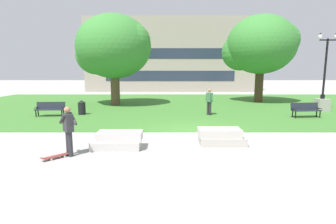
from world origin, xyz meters
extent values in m
plane|color=#A3A09B|center=(0.00, 0.00, 0.00)|extent=(140.00, 140.00, 0.00)
cube|color=#3D752D|center=(0.00, 10.00, 0.01)|extent=(40.00, 20.00, 0.02)
cube|color=#BCB7B2|center=(-3.25, -2.58, 0.16)|extent=(1.80, 0.90, 0.32)
cube|color=beige|center=(-3.11, -2.58, 0.48)|extent=(1.66, 0.83, 0.32)
cube|color=#B2ADA3|center=(0.84, -2.04, 0.16)|extent=(1.80, 0.90, 0.32)
cube|color=#BBB6AB|center=(0.73, -2.04, 0.48)|extent=(1.66, 0.83, 0.32)
cylinder|color=#28282D|center=(-4.61, -3.52, 0.43)|extent=(0.15, 0.15, 0.86)
cylinder|color=#28282D|center=(-4.74, -3.37, 0.43)|extent=(0.15, 0.15, 0.86)
cube|color=#2D2D30|center=(-4.68, -3.45, 1.16)|extent=(0.44, 0.46, 0.60)
cylinder|color=#2D2D30|center=(-4.51, -3.42, 1.30)|extent=(0.40, 0.45, 0.41)
cylinder|color=#2D2D30|center=(-4.85, -3.47, 1.30)|extent=(0.40, 0.45, 0.41)
sphere|color=#9E7051|center=(-4.68, -3.45, 1.60)|extent=(0.22, 0.22, 0.22)
cube|color=maroon|center=(-5.01, -3.73, 0.09)|extent=(0.70, 0.72, 0.02)
cube|color=maroon|center=(-5.32, -4.05, 0.11)|extent=(0.23, 0.22, 0.06)
cube|color=maroon|center=(-4.70, -3.40, 0.11)|extent=(0.23, 0.22, 0.06)
cylinder|color=silver|center=(-5.09, -3.96, 0.03)|extent=(0.06, 0.06, 0.06)
cylinder|color=silver|center=(-5.24, -3.81, 0.03)|extent=(0.06, 0.06, 0.06)
cylinder|color=silver|center=(-4.78, -3.64, 0.03)|extent=(0.06, 0.06, 0.06)
cylinder|color=silver|center=(-4.94, -3.49, 0.03)|extent=(0.06, 0.06, 0.06)
cube|color=#1E232D|center=(-8.81, 4.30, 0.46)|extent=(1.82, 0.52, 0.05)
cube|color=#1E232D|center=(-8.82, 4.55, 0.69)|extent=(1.80, 0.20, 0.46)
cube|color=black|center=(-9.65, 4.26, 0.58)|extent=(0.08, 0.40, 0.04)
cube|color=black|center=(-7.97, 4.33, 0.58)|extent=(0.08, 0.40, 0.04)
cylinder|color=black|center=(-9.60, 4.10, 0.23)|extent=(0.07, 0.07, 0.41)
cylinder|color=black|center=(-8.01, 4.17, 0.23)|extent=(0.07, 0.07, 0.41)
cylinder|color=black|center=(-9.62, 4.42, 0.23)|extent=(0.07, 0.07, 0.41)
cylinder|color=black|center=(-8.02, 4.49, 0.23)|extent=(0.07, 0.07, 0.41)
cube|color=#1E232D|center=(7.27, 3.89, 0.46)|extent=(1.84, 0.63, 0.05)
cube|color=#1E232D|center=(7.24, 4.14, 0.69)|extent=(1.80, 0.32, 0.46)
cube|color=black|center=(6.43, 3.80, 0.58)|extent=(0.10, 0.40, 0.04)
cube|color=black|center=(8.10, 3.98, 0.58)|extent=(0.10, 0.40, 0.04)
cylinder|color=black|center=(6.49, 3.65, 0.23)|extent=(0.07, 0.07, 0.41)
cylinder|color=black|center=(8.08, 3.82, 0.23)|extent=(0.07, 0.07, 0.41)
cylinder|color=black|center=(6.46, 3.96, 0.23)|extent=(0.07, 0.07, 0.41)
cylinder|color=black|center=(8.05, 4.14, 0.23)|extent=(0.07, 0.07, 0.41)
cube|color=gray|center=(9.70, 6.45, 0.47)|extent=(0.80, 0.80, 0.90)
cylinder|color=black|center=(9.70, 6.45, 1.07)|extent=(0.28, 0.28, 0.30)
cylinder|color=black|center=(9.70, 6.45, 3.00)|extent=(0.14, 0.14, 4.16)
cube|color=black|center=(9.70, 6.45, 4.98)|extent=(1.10, 0.08, 0.08)
ellipsoid|color=white|center=(9.15, 6.45, 5.22)|extent=(0.22, 0.22, 0.36)
cone|color=black|center=(9.15, 6.45, 5.42)|extent=(0.20, 0.20, 0.13)
ellipsoid|color=white|center=(10.25, 6.45, 5.22)|extent=(0.22, 0.22, 0.36)
cone|color=black|center=(10.25, 6.45, 5.42)|extent=(0.20, 0.20, 0.13)
cylinder|color=#42301E|center=(7.05, 12.00, 1.77)|extent=(0.75, 0.75, 3.50)
ellipsoid|color=#387F33|center=(7.05, 12.00, 5.21)|extent=(6.13, 6.13, 5.21)
sphere|color=#387F33|center=(5.36, 12.61, 4.59)|extent=(3.37, 3.37, 3.37)
sphere|color=#387F33|center=(8.58, 11.39, 5.51)|extent=(3.07, 3.07, 3.07)
cylinder|color=brown|center=(-5.76, 10.03, 1.60)|extent=(0.75, 0.75, 3.16)
ellipsoid|color=#387F33|center=(-5.76, 10.03, 4.86)|extent=(6.13, 6.13, 5.21)
sphere|color=#387F33|center=(-7.45, 10.65, 4.25)|extent=(3.37, 3.37, 3.37)
sphere|color=#387F33|center=(-4.23, 9.42, 5.17)|extent=(3.07, 3.07, 3.07)
cylinder|color=black|center=(-7.01, 5.04, 0.42)|extent=(0.48, 0.48, 0.80)
cone|color=black|center=(-7.01, 5.04, 0.90)|extent=(0.49, 0.49, 0.16)
cylinder|color=#28282D|center=(1.45, 4.80, 0.45)|extent=(0.15, 0.15, 0.86)
cylinder|color=#28282D|center=(1.33, 4.96, 0.45)|extent=(0.15, 0.15, 0.86)
cube|color=#3D7047|center=(1.39, 4.88, 1.18)|extent=(0.43, 0.46, 0.60)
cylinder|color=#3D7047|center=(1.55, 4.72, 1.21)|extent=(0.20, 0.22, 0.56)
cylinder|color=#3D7047|center=(1.23, 5.04, 1.21)|extent=(0.20, 0.22, 0.56)
sphere|color=#9E7051|center=(1.39, 4.88, 1.62)|extent=(0.22, 0.22, 0.22)
cube|color=gray|center=(-1.02, 24.50, 5.06)|extent=(23.48, 1.00, 10.13)
cube|color=#232D3D|center=(-1.02, 23.98, 2.20)|extent=(17.61, 0.03, 1.40)
cube|color=#232D3D|center=(-1.02, 23.98, 5.20)|extent=(17.61, 0.03, 1.40)
camera|label=1|loc=(-1.30, -12.10, 2.89)|focal=28.00mm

